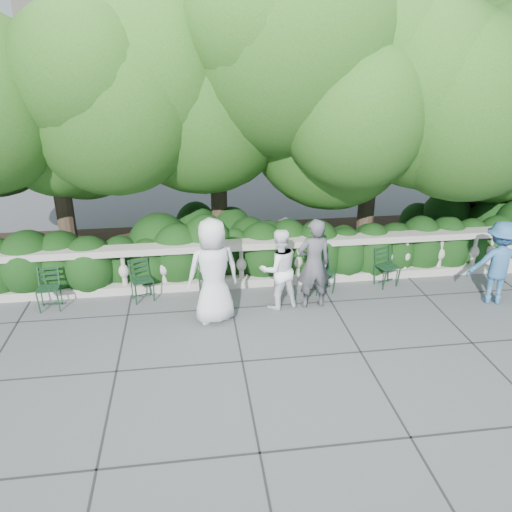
{
  "coord_description": "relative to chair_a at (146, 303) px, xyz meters",
  "views": [
    {
      "loc": [
        -1.2,
        -7.77,
        4.74
      ],
      "look_at": [
        0.0,
        1.0,
        1.0
      ],
      "focal_mm": 35.0,
      "sensor_mm": 36.0,
      "label": 1
    }
  ],
  "objects": [
    {
      "name": "tree_canopy",
      "position": [
        2.88,
        1.94,
        3.96
      ],
      "size": [
        15.04,
        6.52,
        6.78
      ],
      "color": "#3F3023",
      "rests_on": "ground"
    },
    {
      "name": "chair_e",
      "position": [
        3.64,
        -0.13,
        0.0
      ],
      "size": [
        0.5,
        0.53,
        0.84
      ],
      "primitive_type": null,
      "rotation": [
        0.0,
        0.0,
        0.13
      ],
      "color": "black",
      "rests_on": "ground"
    },
    {
      "name": "chair_d",
      "position": [
        1.27,
        -0.0,
        0.0
      ],
      "size": [
        0.46,
        0.5,
        0.84
      ],
      "primitive_type": null,
      "rotation": [
        0.0,
        0.0,
        -0.05
      ],
      "color": "black",
      "rests_on": "ground"
    },
    {
      "name": "person_woman_grey",
      "position": [
        3.27,
        -0.56,
        0.9
      ],
      "size": [
        0.69,
        0.48,
        1.8
      ],
      "primitive_type": "imported",
      "rotation": [
        0.0,
        0.0,
        3.22
      ],
      "color": "#46474C",
      "rests_on": "ground"
    },
    {
      "name": "ground",
      "position": [
        2.19,
        -1.26,
        0.0
      ],
      "size": [
        90.0,
        90.0,
        0.0
      ],
      "primitive_type": "plane",
      "color": "#484A4F",
      "rests_on": "ground"
    },
    {
      "name": "shrub_hedge",
      "position": [
        2.19,
        1.74,
        0.0
      ],
      "size": [
        15.0,
        2.6,
        1.7
      ],
      "primitive_type": null,
      "color": "black",
      "rests_on": "ground"
    },
    {
      "name": "person_older_blue",
      "position": [
        6.86,
        -0.87,
        0.84
      ],
      "size": [
        1.19,
        0.84,
        1.69
      ],
      "primitive_type": "imported",
      "rotation": [
        0.0,
        0.0,
        2.94
      ],
      "color": "#2D5987",
      "rests_on": "ground"
    },
    {
      "name": "chair_b",
      "position": [
        -1.79,
        -0.14,
        0.0
      ],
      "size": [
        0.47,
        0.51,
        0.84
      ],
      "primitive_type": null,
      "rotation": [
        0.0,
        0.0,
        0.07
      ],
      "color": "black",
      "rests_on": "ground"
    },
    {
      "name": "chair_f",
      "position": [
        5.08,
        -0.03,
        0.0
      ],
      "size": [
        0.56,
        0.59,
        0.84
      ],
      "primitive_type": null,
      "rotation": [
        0.0,
        0.0,
        0.3
      ],
      "color": "black",
      "rests_on": "ground"
    },
    {
      "name": "person_businessman",
      "position": [
        1.34,
        -0.83,
        0.99
      ],
      "size": [
        1.09,
        0.84,
        1.98
      ],
      "primitive_type": "imported",
      "rotation": [
        0.0,
        0.0,
        3.38
      ],
      "color": "silver",
      "rests_on": "ground"
    },
    {
      "name": "balustrade",
      "position": [
        2.19,
        0.54,
        0.49
      ],
      "size": [
        12.0,
        0.44,
        1.0
      ],
      "color": "#9E998E",
      "rests_on": "ground"
    },
    {
      "name": "person_casual_man",
      "position": [
        2.6,
        -0.49,
        0.8
      ],
      "size": [
        0.89,
        0.76,
        1.61
      ],
      "primitive_type": "imported",
      "rotation": [
        0.0,
        0.0,
        3.35
      ],
      "color": "white",
      "rests_on": "ground"
    },
    {
      "name": "chair_a",
      "position": [
        0.0,
        0.0,
        0.0
      ],
      "size": [
        0.57,
        0.59,
        0.84
      ],
      "primitive_type": null,
      "rotation": [
        0.0,
        0.0,
        0.32
      ],
      "color": "black",
      "rests_on": "ground"
    }
  ]
}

